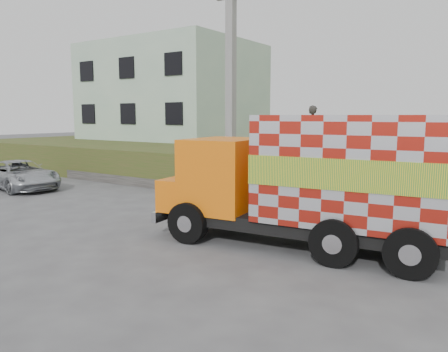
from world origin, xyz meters
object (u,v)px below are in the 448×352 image
Objects in this scene: cargo_truck at (314,181)px; cow at (189,198)px; utility_pole at (231,86)px; pedestrian at (312,130)px; suv at (20,175)px.

cargo_truck is 4.47m from cow.
utility_pole is 1.16× the size of cargo_truck.
utility_pole is 3.69m from pedestrian.
cow is at bearing -75.91° from utility_pole.
utility_pole reaches higher than suv.
cargo_truck is at bearing -85.89° from suv.
utility_pole reaches higher than cow.
cargo_truck is 13.21m from suv.
pedestrian is at bearing 107.20° from cargo_truck.
suv is 12.01m from pedestrian.
cargo_truck is (5.20, -4.50, -2.53)m from utility_pole.
cargo_truck reaches higher than suv.
utility_pole is 7.33m from cargo_truck.
pedestrian is (10.15, 6.14, 1.86)m from suv.
cow is at bearing 82.33° from pedestrian.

